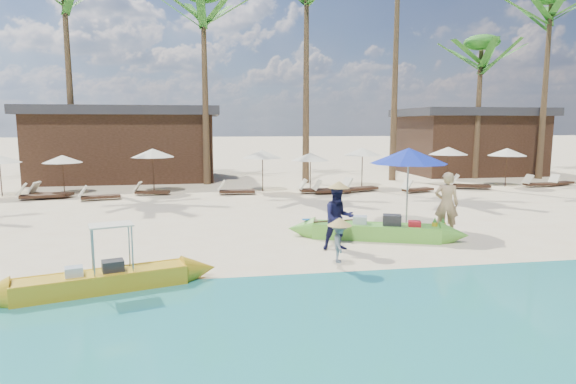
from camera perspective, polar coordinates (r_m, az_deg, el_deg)
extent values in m
plane|color=beige|center=(13.34, 5.23, -6.20)|extent=(240.00, 240.00, 0.00)
cube|color=tan|center=(8.83, 13.76, -13.92)|extent=(240.00, 4.50, 0.01)
cube|color=#5FB838|center=(14.05, 10.33, -4.67)|extent=(3.61, 1.93, 0.43)
cube|color=white|center=(14.05, 10.33, -4.58)|extent=(3.07, 1.56, 0.19)
cube|color=#262628|center=(13.99, 12.21, -3.45)|extent=(0.61, 0.55, 0.39)
cube|color=silver|center=(14.06, 8.52, -3.47)|extent=(0.49, 0.45, 0.32)
cube|color=#AB1620|center=(13.98, 14.76, -3.85)|extent=(0.41, 0.38, 0.25)
cylinder|color=#AB1620|center=(14.12, 5.76, -3.82)|extent=(0.25, 0.25, 0.10)
cylinder|color=#262628|center=(14.03, 4.57, -3.90)|extent=(0.23, 0.23, 0.09)
sphere|color=tan|center=(14.12, 3.23, -3.58)|extent=(0.20, 0.20, 0.20)
cylinder|color=gold|center=(14.19, 16.99, -3.86)|extent=(0.16, 0.16, 0.20)
cylinder|color=gold|center=(14.21, 17.89, -3.88)|extent=(0.16, 0.16, 0.20)
cube|color=gold|center=(10.30, -21.10, -9.90)|extent=(3.27, 1.54, 0.38)
cube|color=white|center=(10.29, -21.10, -9.80)|extent=(2.79, 1.24, 0.17)
cube|color=#262628|center=(10.24, -20.03, -8.44)|extent=(0.48, 0.42, 0.30)
cube|color=silver|center=(10.21, -24.03, -8.83)|extent=(0.39, 0.36, 0.26)
cube|color=beige|center=(10.04, -20.26, -3.69)|extent=(0.93, 0.76, 0.03)
imported|color=tan|center=(14.92, 18.27, -1.34)|extent=(0.82, 0.70, 1.89)
imported|color=#15153A|center=(12.63, 5.98, -3.06)|extent=(0.83, 0.65, 1.70)
imported|color=gray|center=(10.92, 6.10, -5.99)|extent=(0.45, 0.64, 0.91)
cylinder|color=#99999E|center=(15.40, 13.97, 0.21)|extent=(0.05, 0.05, 2.48)
cone|color=#1227AB|center=(15.30, 14.10, 4.19)|extent=(2.37, 2.37, 0.49)
cylinder|color=#3D2418|center=(25.53, -30.91, 1.61)|extent=(0.05, 0.05, 1.86)
cylinder|color=#3D2418|center=(24.97, -25.08, 1.80)|extent=(0.04, 0.04, 1.79)
cone|color=beige|center=(24.90, -25.18, 3.57)|extent=(1.79, 1.79, 0.36)
cube|color=#3D2418|center=(23.71, -27.07, -0.41)|extent=(1.89, 0.92, 0.13)
cube|color=beige|center=(23.77, -29.03, 0.26)|extent=(0.51, 0.65, 0.53)
cube|color=#3D2418|center=(24.09, -26.18, -0.24)|extent=(1.85, 0.88, 0.13)
cube|color=beige|center=(24.42, -27.86, 0.49)|extent=(0.49, 0.64, 0.52)
cylinder|color=#3D2418|center=(24.11, -15.66, 2.38)|extent=(0.05, 0.05, 2.06)
cone|color=beige|center=(24.04, -15.74, 4.49)|extent=(2.06, 2.06, 0.41)
cube|color=#3D2418|center=(22.50, -21.30, -0.53)|extent=(1.69, 0.86, 0.11)
cube|color=beige|center=(22.47, -23.15, 0.09)|extent=(0.47, 0.59, 0.47)
cube|color=#3D2418|center=(23.32, -15.75, -0.02)|extent=(1.59, 0.67, 0.11)
cube|color=beige|center=(23.44, -17.40, 0.63)|extent=(0.40, 0.54, 0.45)
cylinder|color=#3D2418|center=(23.57, -3.03, 2.45)|extent=(0.05, 0.05, 1.98)
cone|color=beige|center=(23.51, -3.05, 4.52)|extent=(1.98, 1.98, 0.40)
cube|color=#3D2418|center=(22.75, -6.05, 0.07)|extent=(1.68, 0.63, 0.12)
cube|color=beige|center=(22.72, -7.90, 0.77)|extent=(0.40, 0.55, 0.48)
cylinder|color=#3D2418|center=(23.30, 2.66, 2.24)|extent=(0.05, 0.05, 1.86)
cone|color=beige|center=(23.24, 2.67, 4.20)|extent=(1.86, 1.86, 0.37)
cube|color=#3D2418|center=(22.89, 5.27, 0.14)|extent=(1.71, 0.62, 0.12)
cube|color=beige|center=(22.64, 3.48, 0.83)|extent=(0.40, 0.56, 0.49)
cube|color=#3D2418|center=(23.09, 3.61, 0.24)|extent=(1.74, 0.58, 0.12)
cube|color=beige|center=(22.88, 1.75, 0.95)|extent=(0.40, 0.57, 0.51)
cylinder|color=#3D2418|center=(25.67, 8.78, 2.85)|extent=(0.05, 0.05, 2.00)
cone|color=beige|center=(25.61, 8.82, 4.76)|extent=(2.00, 2.00, 0.40)
cube|color=#3D2418|center=(23.82, 8.53, 0.42)|extent=(1.89, 1.09, 0.13)
cube|color=beige|center=(23.33, 6.95, 1.08)|extent=(0.56, 0.68, 0.53)
cube|color=#3D2418|center=(24.15, 15.14, 0.28)|extent=(1.67, 0.96, 0.11)
cube|color=beige|center=(23.66, 13.90, 0.86)|extent=(0.49, 0.60, 0.46)
cylinder|color=#3D2418|center=(26.91, 18.39, 2.80)|extent=(0.05, 0.05, 2.03)
cone|color=beige|center=(26.86, 18.47, 4.66)|extent=(2.03, 2.03, 0.41)
cube|color=#3D2418|center=(26.27, 20.85, 0.69)|extent=(1.95, 1.17, 0.13)
cube|color=beige|center=(26.08, 19.13, 1.45)|extent=(0.59, 0.70, 0.54)
cylinder|color=#3D2418|center=(27.88, 24.44, 2.60)|extent=(0.05, 0.05, 1.98)
cone|color=beige|center=(27.82, 24.54, 4.34)|extent=(1.98, 1.98, 0.40)
cube|color=#3D2418|center=(28.65, 27.66, 0.83)|extent=(1.67, 0.59, 0.12)
cube|color=beige|center=(28.17, 26.55, 1.39)|extent=(0.39, 0.55, 0.48)
cube|color=#3D2418|center=(29.94, 29.68, 0.95)|extent=(1.63, 1.00, 0.11)
cube|color=beige|center=(29.33, 29.03, 1.41)|extent=(0.50, 0.59, 0.45)
cone|color=brown|center=(28.56, -24.49, 11.67)|extent=(0.40, 0.40, 10.89)
cone|color=brown|center=(26.83, -9.80, 11.67)|extent=(0.40, 0.40, 10.08)
cone|color=brown|center=(27.17, 2.16, 12.98)|extent=(0.40, 0.40, 11.26)
cone|color=brown|center=(29.15, 12.61, 14.34)|extent=(0.40, 0.40, 13.16)
cone|color=brown|center=(31.49, 21.60, 8.85)|extent=(0.40, 0.40, 8.07)
ellipsoid|color=#276719|center=(31.85, 21.99, 16.12)|extent=(2.08, 2.08, 0.88)
cone|color=brown|center=(32.94, 28.15, 10.64)|extent=(0.40, 0.40, 10.64)
cube|color=#3D2418|center=(30.39, -18.46, 5.01)|extent=(10.00, 6.00, 3.80)
cube|color=#2D2D33|center=(30.37, -18.64, 9.07)|extent=(10.80, 6.60, 0.50)
cube|color=#3D2418|center=(34.67, 20.53, 5.24)|extent=(8.00, 6.00, 3.80)
cube|color=#2D2D33|center=(34.65, 20.71, 8.79)|extent=(8.80, 6.60, 0.50)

